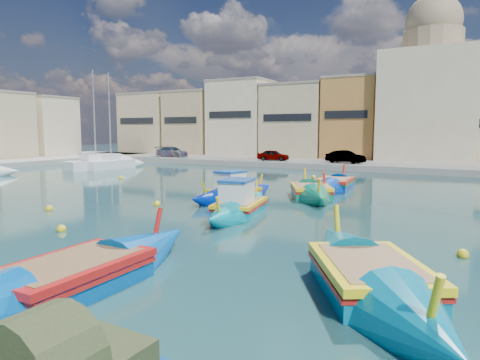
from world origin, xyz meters
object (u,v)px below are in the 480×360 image
Objects in this scene: church_block at (430,91)px; yacht_midnorth at (107,165)px; luzzu_cyan_south at (370,281)px; luzzu_turquoise_cabin at (240,207)px; luzzu_cyan_mid at (335,185)px; luzzu_green at (311,193)px; luzzu_blue_south at (72,279)px; yacht_north at (121,164)px; luzzu_blue_cabin at (234,194)px.

church_block is 1.77× the size of yacht_midnorth.
church_block is 43.85m from luzzu_cyan_south.
luzzu_turquoise_cabin is 10.85m from luzzu_cyan_mid.
luzzu_blue_south reaches higher than luzzu_green.
church_block is 30.61m from luzzu_green.
yacht_midnorth is at bearing 134.38° from luzzu_blue_south.
yacht_midnorth is at bearing 170.93° from luzzu_cyan_mid.
luzzu_blue_south is 35.50m from yacht_midnorth.
luzzu_green is 0.86× the size of luzzu_blue_south.
luzzu_cyan_mid is at bearing 108.66° from luzzu_cyan_south.
church_block is 2.02× the size of luzzu_blue_south.
luzzu_turquoise_cabin is at bearing 136.39° from luzzu_cyan_south.
yacht_north is at bearing 158.55° from luzzu_green.
luzzu_blue_south is at bearing -90.87° from luzzu_green.
luzzu_cyan_south is at bearing -86.63° from church_block.
yacht_midnorth reaches higher than luzzu_turquoise_cabin.
yacht_midnorth is at bearing 148.18° from luzzu_turquoise_cabin.
luzzu_cyan_mid is at bearing -12.38° from yacht_north.
luzzu_blue_south is (1.01, -10.59, -0.04)m from luzzu_turquoise_cabin.
luzzu_turquoise_cabin reaches higher than luzzu_cyan_mid.
luzzu_cyan_mid is 25.31m from yacht_north.
yacht_north is (-28.24, -19.65, -7.99)m from church_block.
luzzu_blue_cabin is 0.79× the size of luzzu_blue_south.
luzzu_blue_south is (-0.49, -21.33, 0.01)m from luzzu_cyan_mid.
luzzu_turquoise_cabin is 0.79× the size of yacht_midnorth.
luzzu_cyan_south is at bearing -47.65° from luzzu_blue_cabin.
luzzu_cyan_mid is 25.64m from yacht_midnorth.
luzzu_turquoise_cabin is 10.64m from luzzu_blue_south.
luzzu_green is 0.77× the size of yacht_north.
luzzu_blue_cabin is 0.71× the size of yacht_north.
church_block is at bearing 34.83° from yacht_north.
luzzu_blue_cabin is 0.92× the size of luzzu_green.
luzzu_cyan_mid is 0.99× the size of luzzu_cyan_south.
church_block reaches higher than yacht_north.
luzzu_blue_south is at bearing -47.84° from yacht_north.
luzzu_blue_south reaches higher than luzzu_cyan_mid.
luzzu_turquoise_cabin is 0.95× the size of luzzu_cyan_south.
church_block reaches higher than luzzu_green.
luzzu_green is at bearing -18.18° from yacht_midnorth.
luzzu_green is 0.76× the size of yacht_midnorth.
yacht_midnorth is at bearing -143.90° from church_block.
luzzu_cyan_mid is (1.50, 10.74, -0.05)m from luzzu_turquoise_cabin.
luzzu_cyan_mid is at bearing 86.85° from luzzu_green.
luzzu_blue_south is at bearing -152.64° from luzzu_cyan_south.
luzzu_turquoise_cabin is 0.90× the size of luzzu_blue_south.
luzzu_blue_cabin is at bearing 103.23° from luzzu_blue_south.
luzzu_cyan_south is (6.55, 3.39, 0.01)m from luzzu_blue_south.
yacht_midnorth reaches higher than yacht_north.
luzzu_blue_cabin is at bearing 122.61° from luzzu_turquoise_cabin.
luzzu_blue_south is (-4.01, -46.41, -8.12)m from church_block.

